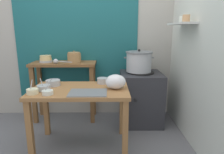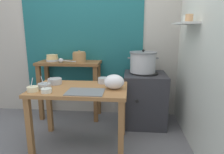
{
  "view_description": "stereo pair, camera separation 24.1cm",
  "coord_description": "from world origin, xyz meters",
  "px_view_note": "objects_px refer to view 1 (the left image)",
  "views": [
    {
      "loc": [
        0.36,
        -2.15,
        1.37
      ],
      "look_at": [
        0.39,
        0.2,
        0.82
      ],
      "focal_mm": 32.16,
      "sensor_mm": 36.0,
      "label": 1
    },
    {
      "loc": [
        0.6,
        -2.14,
        1.37
      ],
      "look_at": [
        0.39,
        0.2,
        0.82
      ],
      "focal_mm": 32.16,
      "sensor_mm": 36.0,
      "label": 2
    }
  ],
  "objects_px": {
    "prep_bowl_0": "(48,92)",
    "prep_bowl_4": "(32,91)",
    "prep_table": "(80,98)",
    "stove_block": "(141,98)",
    "prep_bowl_3": "(53,83)",
    "steamer_pot": "(139,62)",
    "back_shelf_table": "(64,77)",
    "bowl_stack_enamel": "(46,59)",
    "serving_tray": "(88,93)",
    "ladle": "(56,61)",
    "clay_pot": "(74,57)",
    "plastic_bag": "(116,82)",
    "prep_bowl_1": "(103,80)",
    "prep_bowl_2": "(44,88)"
  },
  "relations": [
    {
      "from": "clay_pot",
      "to": "prep_bowl_1",
      "type": "bearing_deg",
      "value": -51.53
    },
    {
      "from": "steamer_pot",
      "to": "prep_table",
      "type": "bearing_deg",
      "value": -138.78
    },
    {
      "from": "clay_pot",
      "to": "ladle",
      "type": "distance_m",
      "value": 0.27
    },
    {
      "from": "bowl_stack_enamel",
      "to": "prep_bowl_2",
      "type": "distance_m",
      "value": 0.9
    },
    {
      "from": "prep_bowl_2",
      "to": "prep_bowl_4",
      "type": "bearing_deg",
      "value": -120.21
    },
    {
      "from": "steamer_pot",
      "to": "prep_bowl_0",
      "type": "bearing_deg",
      "value": -140.42
    },
    {
      "from": "stove_block",
      "to": "serving_tray",
      "type": "relative_size",
      "value": 1.95
    },
    {
      "from": "prep_bowl_4",
      "to": "prep_bowl_2",
      "type": "bearing_deg",
      "value": 59.79
    },
    {
      "from": "clay_pot",
      "to": "prep_bowl_1",
      "type": "height_order",
      "value": "clay_pot"
    },
    {
      "from": "back_shelf_table",
      "to": "prep_bowl_1",
      "type": "bearing_deg",
      "value": -42.5
    },
    {
      "from": "prep_table",
      "to": "steamer_pot",
      "type": "relative_size",
      "value": 2.54
    },
    {
      "from": "clay_pot",
      "to": "prep_bowl_0",
      "type": "distance_m",
      "value": 1.03
    },
    {
      "from": "back_shelf_table",
      "to": "bowl_stack_enamel",
      "type": "distance_m",
      "value": 0.38
    },
    {
      "from": "ladle",
      "to": "prep_bowl_3",
      "type": "height_order",
      "value": "ladle"
    },
    {
      "from": "prep_table",
      "to": "ladle",
      "type": "xyz_separation_m",
      "value": [
        -0.42,
        0.66,
        0.33
      ]
    },
    {
      "from": "ladle",
      "to": "plastic_bag",
      "type": "height_order",
      "value": "ladle"
    },
    {
      "from": "back_shelf_table",
      "to": "steamer_pot",
      "type": "height_order",
      "value": "steamer_pot"
    },
    {
      "from": "prep_table",
      "to": "prep_bowl_0",
      "type": "distance_m",
      "value": 0.4
    },
    {
      "from": "stove_block",
      "to": "prep_bowl_4",
      "type": "bearing_deg",
      "value": -146.66
    },
    {
      "from": "prep_bowl_3",
      "to": "prep_bowl_4",
      "type": "bearing_deg",
      "value": -111.26
    },
    {
      "from": "prep_bowl_3",
      "to": "prep_bowl_4",
      "type": "distance_m",
      "value": 0.35
    },
    {
      "from": "steamer_pot",
      "to": "clay_pot",
      "type": "relative_size",
      "value": 2.16
    },
    {
      "from": "plastic_bag",
      "to": "prep_bowl_3",
      "type": "bearing_deg",
      "value": 168.8
    },
    {
      "from": "prep_table",
      "to": "stove_block",
      "type": "xyz_separation_m",
      "value": [
        0.8,
        0.65,
        -0.23
      ]
    },
    {
      "from": "stove_block",
      "to": "serving_tray",
      "type": "xyz_separation_m",
      "value": [
        -0.7,
        -0.82,
        0.34
      ]
    },
    {
      "from": "steamer_pot",
      "to": "bowl_stack_enamel",
      "type": "distance_m",
      "value": 1.39
    },
    {
      "from": "clay_pot",
      "to": "prep_bowl_1",
      "type": "distance_m",
      "value": 0.74
    },
    {
      "from": "stove_block",
      "to": "prep_bowl_3",
      "type": "relative_size",
      "value": 4.6
    },
    {
      "from": "bowl_stack_enamel",
      "to": "plastic_bag",
      "type": "bearing_deg",
      "value": -38.22
    },
    {
      "from": "prep_bowl_1",
      "to": "prep_bowl_4",
      "type": "distance_m",
      "value": 0.83
    },
    {
      "from": "prep_table",
      "to": "steamer_pot",
      "type": "height_order",
      "value": "steamer_pot"
    },
    {
      "from": "serving_tray",
      "to": "prep_bowl_0",
      "type": "bearing_deg",
      "value": -173.88
    },
    {
      "from": "stove_block",
      "to": "steamer_pot",
      "type": "xyz_separation_m",
      "value": [
        -0.04,
        0.02,
        0.54
      ]
    },
    {
      "from": "stove_block",
      "to": "steamer_pot",
      "type": "bearing_deg",
      "value": 153.38
    },
    {
      "from": "clay_pot",
      "to": "prep_bowl_0",
      "type": "height_order",
      "value": "clay_pot"
    },
    {
      "from": "clay_pot",
      "to": "prep_bowl_2",
      "type": "distance_m",
      "value": 0.89
    },
    {
      "from": "prep_bowl_0",
      "to": "prep_bowl_3",
      "type": "height_order",
      "value": "prep_bowl_0"
    },
    {
      "from": "back_shelf_table",
      "to": "stove_block",
      "type": "distance_m",
      "value": 1.2
    },
    {
      "from": "stove_block",
      "to": "prep_table",
      "type": "bearing_deg",
      "value": -141.08
    },
    {
      "from": "prep_bowl_1",
      "to": "serving_tray",
      "type": "bearing_deg",
      "value": -109.65
    },
    {
      "from": "back_shelf_table",
      "to": "clay_pot",
      "type": "height_order",
      "value": "clay_pot"
    },
    {
      "from": "prep_bowl_1",
      "to": "prep_bowl_3",
      "type": "xyz_separation_m",
      "value": [
        -0.59,
        -0.09,
        -0.0
      ]
    },
    {
      "from": "clay_pot",
      "to": "prep_bowl_0",
      "type": "relative_size",
      "value": 1.22
    },
    {
      "from": "bowl_stack_enamel",
      "to": "prep_bowl_1",
      "type": "height_order",
      "value": "bowl_stack_enamel"
    },
    {
      "from": "back_shelf_table",
      "to": "prep_bowl_0",
      "type": "xyz_separation_m",
      "value": [
        0.05,
        -0.99,
        0.07
      ]
    },
    {
      "from": "ladle",
      "to": "plastic_bag",
      "type": "distance_m",
      "value": 1.07
    },
    {
      "from": "bowl_stack_enamel",
      "to": "ladle",
      "type": "relative_size",
      "value": 0.65
    },
    {
      "from": "prep_bowl_0",
      "to": "prep_bowl_4",
      "type": "xyz_separation_m",
      "value": [
        -0.16,
        0.03,
        0.0
      ]
    },
    {
      "from": "prep_table",
      "to": "serving_tray",
      "type": "relative_size",
      "value": 2.75
    },
    {
      "from": "stove_block",
      "to": "clay_pot",
      "type": "xyz_separation_m",
      "value": [
        -0.99,
        0.13,
        0.59
      ]
    }
  ]
}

